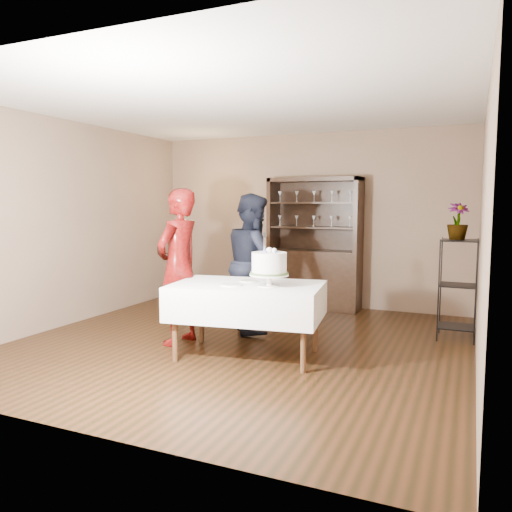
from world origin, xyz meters
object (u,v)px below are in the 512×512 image
Objects in this scene: plant_etagere at (458,285)px; man at (254,263)px; china_hutch at (314,265)px; cake at (269,265)px; woman at (179,267)px; cake_table at (247,301)px; potted_plant at (458,221)px.

plant_etagere is 0.69× the size of man.
china_hutch is 2.75m from cake.
man is (-0.29, -1.65, 0.20)m from china_hutch.
cake is (0.35, -2.71, 0.33)m from china_hutch.
man is at bearing 121.13° from cake.
china_hutch is at bearing 168.44° from woman.
cake is (1.20, -0.20, 0.10)m from woman.
cake_table is 0.99m from woman.
cake is (0.27, -0.05, 0.40)m from cake_table.
cake_table is (0.08, -2.66, -0.07)m from china_hutch.
woman reaches higher than cake_table.
plant_etagere is 2.77× the size of potted_plant.
china_hutch is 1.15× the size of man.
china_hutch is 1.69m from man.
woman is at bearing -108.73° from china_hutch.
plant_etagere reaches higher than cake_table.
plant_etagere is at bearing -31.90° from potted_plant.
china_hutch reaches higher than potted_plant.
woman is at bearing 170.64° from cake.
woman is at bearing -153.50° from plant_etagere.
potted_plant is (1.70, 1.68, 0.41)m from cake.
cake is at bearing -11.49° from cake_table.
plant_etagere is 0.75m from potted_plant.
potted_plant is (-0.03, 0.02, 0.75)m from plant_etagere.
woman is 1.03m from man.
man is at bearing 154.03° from woman.
china_hutch reaches higher than man.
woman is at bearing 171.26° from cake_table.
cake_table is 2.68m from potted_plant.
plant_etagere is at bearing -109.82° from man.
cake_table is at bearing 168.51° from cake.
cake is (-1.73, -1.66, 0.34)m from plant_etagere.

